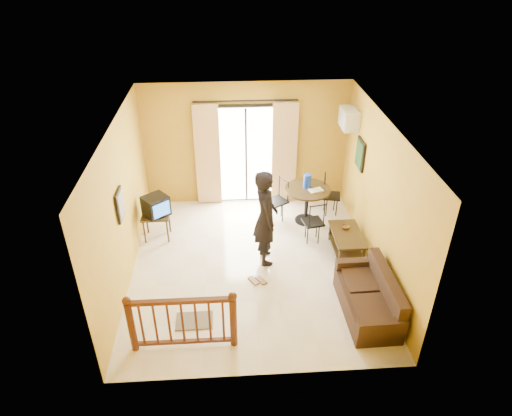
{
  "coord_description": "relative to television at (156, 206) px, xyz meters",
  "views": [
    {
      "loc": [
        -0.38,
        -6.81,
        5.45
      ],
      "look_at": [
        0.07,
        0.2,
        1.15
      ],
      "focal_mm": 32.0,
      "sensor_mm": 36.0,
      "label": 1
    }
  ],
  "objects": [
    {
      "name": "sandals",
      "position": [
        1.92,
        -1.52,
        -0.74
      ],
      "size": [
        0.35,
        0.27,
        0.03
      ],
      "color": "brown",
      "rests_on": "ground"
    },
    {
      "name": "doormat",
      "position": [
        0.83,
        -2.44,
        -0.75
      ],
      "size": [
        0.6,
        0.41,
        0.02
      ],
      "primitive_type": "cube",
      "rotation": [
        0.0,
        0.0,
        0.01
      ],
      "color": "#60594C",
      "rests_on": "ground"
    },
    {
      "name": "bowl",
      "position": [
        3.72,
        -0.57,
        -0.29
      ],
      "size": [
        0.23,
        0.23,
        0.05
      ],
      "primitive_type": "imported",
      "rotation": [
        0.0,
        0.0,
        -0.41
      ],
      "color": "brown",
      "rests_on": "coffee_table"
    },
    {
      "name": "balcony_door",
      "position": [
        1.87,
        1.38,
        0.43
      ],
      "size": [
        2.25,
        0.14,
        2.46
      ],
      "color": "black",
      "rests_on": "ground"
    },
    {
      "name": "standing_person",
      "position": [
        2.12,
        -0.87,
        0.19
      ],
      "size": [
        0.52,
        0.73,
        1.89
      ],
      "primitive_type": "imported",
      "rotation": [
        0.0,
        0.0,
        1.68
      ],
      "color": "black",
      "rests_on": "ground"
    },
    {
      "name": "water_jug",
      "position": [
        3.11,
        0.48,
        0.19
      ],
      "size": [
        0.16,
        0.16,
        0.3
      ],
      "primitive_type": "cylinder",
      "color": "blue",
      "rests_on": "dining_table"
    },
    {
      "name": "tv_table",
      "position": [
        -0.03,
        0.0,
        -0.28
      ],
      "size": [
        0.55,
        0.46,
        0.55
      ],
      "color": "black",
      "rests_on": "ground"
    },
    {
      "name": "sofa",
      "position": [
        3.72,
        -2.42,
        -0.47
      ],
      "size": [
        0.78,
        1.63,
        0.77
      ],
      "rotation": [
        0.0,
        0.0,
        0.02
      ],
      "color": "black",
      "rests_on": "ground"
    },
    {
      "name": "air_conditioner",
      "position": [
        3.96,
        0.89,
        1.39
      ],
      "size": [
        0.31,
        0.6,
        0.4
      ],
      "color": "white",
      "rests_on": "room_shell"
    },
    {
      "name": "picture_left",
      "position": [
        -0.35,
        -1.26,
        0.79
      ],
      "size": [
        0.05,
        0.42,
        0.52
      ],
      "color": "black",
      "rests_on": "room_shell"
    },
    {
      "name": "dining_chairs",
      "position": [
        3.1,
        0.31,
        -0.76
      ],
      "size": [
        1.73,
        1.49,
        0.95
      ],
      "color": "black",
      "rests_on": "ground"
    },
    {
      "name": "ground",
      "position": [
        1.87,
        -1.06,
        -0.76
      ],
      "size": [
        5.0,
        5.0,
        0.0
      ],
      "primitive_type": "plane",
      "color": "beige",
      "rests_on": "ground"
    },
    {
      "name": "room_shell",
      "position": [
        1.87,
        -1.06,
        0.94
      ],
      "size": [
        5.0,
        5.0,
        5.0
      ],
      "color": "white",
      "rests_on": "ground"
    },
    {
      "name": "dining_table",
      "position": [
        3.11,
        0.43,
        -0.12
      ],
      "size": [
        0.96,
        0.96,
        0.8
      ],
      "color": "black",
      "rests_on": "ground"
    },
    {
      "name": "stair_balustrade",
      "position": [
        0.72,
        -2.96,
        -0.2
      ],
      "size": [
        1.63,
        0.13,
        1.04
      ],
      "color": "#471E0F",
      "rests_on": "ground"
    },
    {
      "name": "television",
      "position": [
        0.0,
        0.0,
        0.0
      ],
      "size": [
        0.61,
        0.6,
        0.41
      ],
      "rotation": [
        0.0,
        0.0,
        0.68
      ],
      "color": "black",
      "rests_on": "tv_table"
    },
    {
      "name": "coffee_table",
      "position": [
        3.72,
        -0.75,
        -0.46
      ],
      "size": [
        0.55,
        0.99,
        0.44
      ],
      "color": "black",
      "rests_on": "ground"
    },
    {
      "name": "serving_tray",
      "position": [
        3.27,
        0.33,
        0.05
      ],
      "size": [
        0.32,
        0.26,
        0.02
      ],
      "primitive_type": "cube",
      "rotation": [
        0.0,
        0.0,
        0.31
      ],
      "color": "white",
      "rests_on": "dining_table"
    },
    {
      "name": "botanical_print",
      "position": [
        4.08,
        0.24,
        0.89
      ],
      "size": [
        0.05,
        0.5,
        0.6
      ],
      "color": "black",
      "rests_on": "room_shell"
    }
  ]
}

